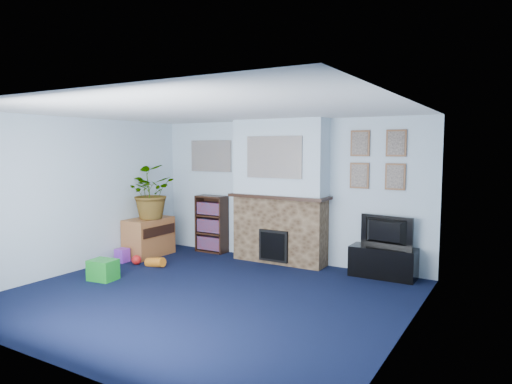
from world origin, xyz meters
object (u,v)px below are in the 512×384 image
Objects in this scene: sideboard at (149,236)px; bookshelf at (212,225)px; tv_stand at (383,262)px; television at (384,232)px.

bookshelf is at bearing 46.54° from sideboard.
television reaches higher than tv_stand.
television is at bearing 90.00° from tv_stand.
tv_stand is 0.92× the size of bookshelf.
television is 0.77× the size of bookshelf.
sideboard is at bearing 18.57° from television.
tv_stand is at bearing -1.37° from bookshelf.
tv_stand is 4.07m from sideboard.
television is 4.08m from sideboard.
bookshelf reaches higher than tv_stand.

